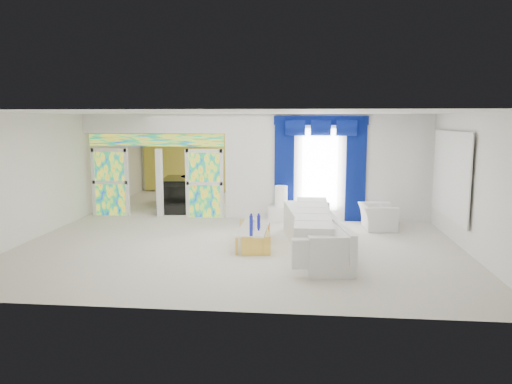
# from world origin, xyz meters

# --- Properties ---
(floor) EXTENTS (12.00, 12.00, 0.00)m
(floor) POSITION_xyz_m (0.00, 0.00, 0.00)
(floor) COLOR #B7AF9E
(floor) RESTS_ON ground
(dividing_wall) EXTENTS (5.70, 0.18, 3.00)m
(dividing_wall) POSITION_xyz_m (2.15, 1.00, 1.50)
(dividing_wall) COLOR white
(dividing_wall) RESTS_ON ground
(dividing_header) EXTENTS (4.30, 0.18, 0.55)m
(dividing_header) POSITION_xyz_m (-2.85, 1.00, 2.73)
(dividing_header) COLOR white
(dividing_header) RESTS_ON dividing_wall
(stained_panel_left) EXTENTS (0.95, 0.04, 2.00)m
(stained_panel_left) POSITION_xyz_m (-4.28, 1.00, 1.00)
(stained_panel_left) COLOR #994C3F
(stained_panel_left) RESTS_ON ground
(stained_panel_right) EXTENTS (0.95, 0.04, 2.00)m
(stained_panel_right) POSITION_xyz_m (-1.42, 1.00, 1.00)
(stained_panel_right) COLOR #994C3F
(stained_panel_right) RESTS_ON ground
(stained_transom) EXTENTS (4.00, 0.05, 0.35)m
(stained_transom) POSITION_xyz_m (-2.85, 1.00, 2.25)
(stained_transom) COLOR #994C3F
(stained_transom) RESTS_ON dividing_header
(window_pane) EXTENTS (1.00, 0.02, 2.30)m
(window_pane) POSITION_xyz_m (1.90, 0.90, 1.45)
(window_pane) COLOR white
(window_pane) RESTS_ON dividing_wall
(blue_drape_left) EXTENTS (0.55, 0.10, 2.80)m
(blue_drape_left) POSITION_xyz_m (0.90, 0.87, 1.40)
(blue_drape_left) COLOR #04124D
(blue_drape_left) RESTS_ON ground
(blue_drape_right) EXTENTS (0.55, 0.10, 2.80)m
(blue_drape_right) POSITION_xyz_m (2.90, 0.87, 1.40)
(blue_drape_right) COLOR #04124D
(blue_drape_right) RESTS_ON ground
(blue_pelmet) EXTENTS (2.60, 0.12, 0.25)m
(blue_pelmet) POSITION_xyz_m (1.90, 0.87, 2.82)
(blue_pelmet) COLOR #04124D
(blue_pelmet) RESTS_ON dividing_wall
(wall_mirror) EXTENTS (0.04, 2.70, 1.90)m
(wall_mirror) POSITION_xyz_m (4.94, -1.00, 1.55)
(wall_mirror) COLOR white
(wall_mirror) RESTS_ON ground
(gold_curtains) EXTENTS (9.70, 0.12, 2.90)m
(gold_curtains) POSITION_xyz_m (0.00, 5.90, 1.50)
(gold_curtains) COLOR #B2942A
(gold_curtains) RESTS_ON ground
(white_sofa) EXTENTS (1.48, 4.13, 0.77)m
(white_sofa) POSITION_xyz_m (1.69, -2.36, 0.38)
(white_sofa) COLOR silver
(white_sofa) RESTS_ON ground
(coffee_table) EXTENTS (0.89, 1.91, 0.41)m
(coffee_table) POSITION_xyz_m (0.34, -2.06, 0.20)
(coffee_table) COLOR gold
(coffee_table) RESTS_ON ground
(console_table) EXTENTS (1.30, 0.42, 0.43)m
(console_table) POSITION_xyz_m (1.13, 0.60, 0.22)
(console_table) COLOR white
(console_table) RESTS_ON ground
(table_lamp) EXTENTS (0.36, 0.36, 0.58)m
(table_lamp) POSITION_xyz_m (0.83, 0.60, 0.72)
(table_lamp) COLOR white
(table_lamp) RESTS_ON console_table
(armchair) EXTENTS (0.94, 1.06, 0.65)m
(armchair) POSITION_xyz_m (3.39, -0.11, 0.33)
(armchair) COLOR silver
(armchair) RESTS_ON ground
(grand_piano) EXTENTS (1.58, 1.96, 0.91)m
(grand_piano) POSITION_xyz_m (-2.51, 2.96, 0.46)
(grand_piano) COLOR black
(grand_piano) RESTS_ON ground
(piano_bench) EXTENTS (0.93, 0.45, 0.30)m
(piano_bench) POSITION_xyz_m (-2.51, 1.36, 0.15)
(piano_bench) COLOR black
(piano_bench) RESTS_ON ground
(tv_console) EXTENTS (0.65, 0.61, 0.81)m
(tv_console) POSITION_xyz_m (-4.70, 2.06, 0.41)
(tv_console) COLOR tan
(tv_console) RESTS_ON ground
(chandelier) EXTENTS (0.60, 0.60, 0.60)m
(chandelier) POSITION_xyz_m (-2.30, 3.40, 2.65)
(chandelier) COLOR gold
(chandelier) RESTS_ON ceiling
(decanters) EXTENTS (0.21, 0.52, 0.26)m
(decanters) POSITION_xyz_m (0.32, -1.82, 0.50)
(decanters) COLOR silver
(decanters) RESTS_ON coffee_table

